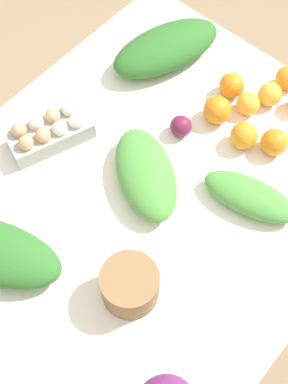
% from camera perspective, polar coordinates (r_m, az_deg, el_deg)
% --- Properties ---
extents(ground_plane, '(8.00, 8.00, 0.00)m').
position_cam_1_polar(ground_plane, '(2.16, 0.00, -9.57)').
color(ground_plane, '#937A5B').
extents(dining_table, '(1.30, 1.05, 0.74)m').
position_cam_1_polar(dining_table, '(1.56, 0.00, -1.89)').
color(dining_table, silver).
rests_on(dining_table, ground_plane).
extents(egg_carton, '(0.26, 0.19, 0.09)m').
position_cam_1_polar(egg_carton, '(1.56, -10.04, 6.36)').
color(egg_carton, '#A8A8A3').
rests_on(egg_carton, dining_table).
extents(paper_bag, '(0.14, 0.14, 0.11)m').
position_cam_1_polar(paper_bag, '(1.32, -1.52, -9.92)').
color(paper_bag, olive).
rests_on(paper_bag, dining_table).
extents(greens_bunch_dandelion, '(0.40, 0.28, 0.10)m').
position_cam_1_polar(greens_bunch_dandelion, '(1.73, 2.37, 15.11)').
color(greens_bunch_dandelion, '#2D6B28').
rests_on(greens_bunch_dandelion, dining_table).
extents(greens_bunch_chard, '(0.17, 0.28, 0.07)m').
position_cam_1_polar(greens_bunch_chard, '(1.47, 11.22, -0.49)').
color(greens_bunch_chard, '#4C933D').
rests_on(greens_bunch_chard, dining_table).
extents(greens_bunch_beet_tops, '(0.30, 0.34, 0.08)m').
position_cam_1_polar(greens_bunch_beet_tops, '(1.46, 0.18, 1.96)').
color(greens_bunch_beet_tops, '#4C933D').
rests_on(greens_bunch_beet_tops, dining_table).
extents(beet_root, '(0.06, 0.06, 0.06)m').
position_cam_1_polar(beet_root, '(1.57, 3.95, 7.01)').
color(beet_root, maroon).
rests_on(beet_root, dining_table).
extents(orange_1, '(0.07, 0.07, 0.07)m').
position_cam_1_polar(orange_1, '(1.64, 11.05, 9.26)').
color(orange_1, '#F9A833').
rests_on(orange_1, dining_table).
extents(orange_2, '(0.08, 0.08, 0.08)m').
position_cam_1_polar(orange_2, '(1.56, 10.60, 5.91)').
color(orange_2, orange).
rests_on(orange_2, dining_table).
extents(orange_3, '(0.08, 0.08, 0.08)m').
position_cam_1_polar(orange_3, '(1.60, 7.81, 8.66)').
color(orange_3, orange).
rests_on(orange_3, dining_table).
extents(orange_4, '(0.08, 0.08, 0.08)m').
position_cam_1_polar(orange_4, '(1.67, 9.33, 11.16)').
color(orange_4, orange).
rests_on(orange_4, dining_table).
extents(orange_5, '(0.08, 0.08, 0.08)m').
position_cam_1_polar(orange_5, '(1.57, 13.71, 5.18)').
color(orange_5, orange).
rests_on(orange_5, dining_table).
extents(orange_6, '(0.07, 0.07, 0.07)m').
position_cam_1_polar(orange_6, '(1.73, 15.06, 11.68)').
color(orange_6, orange).
rests_on(orange_6, dining_table).
extents(orange_7, '(0.07, 0.07, 0.07)m').
position_cam_1_polar(orange_7, '(1.67, 13.29, 10.12)').
color(orange_7, '#F9A833').
rests_on(orange_7, dining_table).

